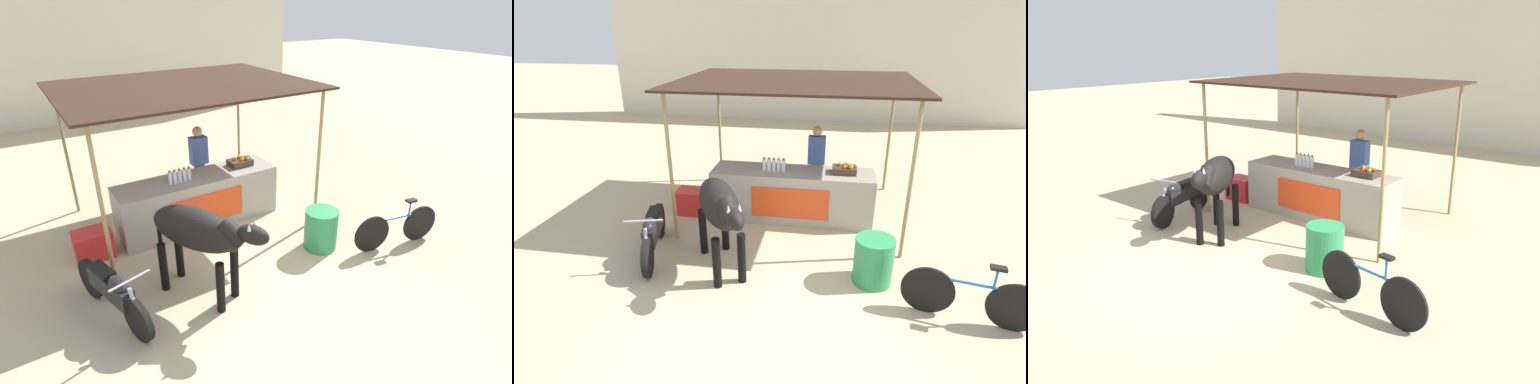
{
  "view_description": "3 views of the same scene",
  "coord_description": "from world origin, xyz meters",
  "views": [
    {
      "loc": [
        -2.67,
        -4.01,
        3.88
      ],
      "look_at": [
        0.31,
        0.68,
        1.19
      ],
      "focal_mm": 28.0,
      "sensor_mm": 36.0,
      "label": 1
    },
    {
      "loc": [
        0.72,
        -4.73,
        3.49
      ],
      "look_at": [
        -0.19,
        0.74,
        1.13
      ],
      "focal_mm": 28.0,
      "sensor_mm": 36.0,
      "label": 2
    },
    {
      "loc": [
        5.16,
        -5.34,
        3.26
      ],
      "look_at": [
        0.04,
        1.04,
        0.79
      ],
      "focal_mm": 35.0,
      "sensor_mm": 36.0,
      "label": 3
    }
  ],
  "objects": [
    {
      "name": "cooler_box",
      "position": [
        -1.96,
        2.1,
        0.24
      ],
      "size": [
        0.6,
        0.44,
        0.48
      ],
      "primitive_type": "cube",
      "color": "red",
      "rests_on": "ground"
    },
    {
      "name": "stall_counter",
      "position": [
        0.0,
        2.2,
        0.48
      ],
      "size": [
        3.0,
        0.82,
        0.96
      ],
      "color": "#9E9389",
      "rests_on": "ground"
    },
    {
      "name": "cow",
      "position": [
        -0.84,
        0.29,
        1.03
      ],
      "size": [
        1.21,
        1.76,
        1.44
      ],
      "color": "black",
      "rests_on": "ground"
    },
    {
      "name": "water_barrel",
      "position": [
        1.39,
        0.32,
        0.35
      ],
      "size": [
        0.56,
        0.56,
        0.7
      ],
      "primitive_type": "cylinder",
      "color": "#2D8C51",
      "rests_on": "ground"
    },
    {
      "name": "fruit_crate",
      "position": [
        0.95,
        2.25,
        1.04
      ],
      "size": [
        0.44,
        0.32,
        0.18
      ],
      "color": "#3F3326",
      "rests_on": "stall_counter"
    },
    {
      "name": "stall_awning",
      "position": [
        0.0,
        2.5,
        2.47
      ],
      "size": [
        4.2,
        3.2,
        2.57
      ],
      "color": "#382319",
      "rests_on": "ground"
    },
    {
      "name": "water_bottle_row",
      "position": [
        -0.35,
        2.15,
        1.07
      ],
      "size": [
        0.43,
        0.07,
        0.25
      ],
      "color": "silver",
      "rests_on": "stall_counter"
    },
    {
      "name": "vendor_behind_counter",
      "position": [
        0.39,
        2.95,
        0.85
      ],
      "size": [
        0.34,
        0.22,
        1.65
      ],
      "color": "#383842",
      "rests_on": "ground"
    },
    {
      "name": "building_wall_far",
      "position": [
        0.0,
        10.88,
        3.12
      ],
      "size": [
        16.0,
        0.5,
        6.24
      ],
      "primitive_type": "cube",
      "color": "beige",
      "rests_on": "ground"
    },
    {
      "name": "ground_plane",
      "position": [
        0.0,
        0.0,
        0.0
      ],
      "size": [
        60.0,
        60.0,
        0.0
      ],
      "primitive_type": "plane",
      "color": "tan"
    },
    {
      "name": "motorcycle_parked",
      "position": [
        -2.04,
        0.5,
        0.43
      ],
      "size": [
        0.69,
        1.76,
        0.9
      ],
      "color": "black",
      "rests_on": "ground"
    },
    {
      "name": "bicycle_leaning",
      "position": [
        2.52,
        -0.34,
        0.35
      ],
      "size": [
        1.64,
        0.36,
        0.85
      ],
      "color": "black",
      "rests_on": "ground"
    }
  ]
}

